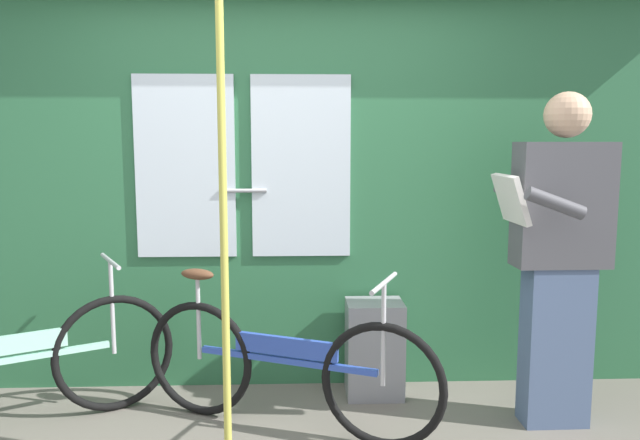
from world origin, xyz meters
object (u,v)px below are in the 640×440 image
(bicycle_leaning_behind, at_px, (5,367))
(passenger_reading_newspaper, at_px, (559,253))
(handrail_pole, at_px, (224,219))
(bicycle_near_door, at_px, (284,366))
(trash_bin_by_wall, at_px, (374,348))

(bicycle_leaning_behind, bearing_deg, passenger_reading_newspaper, -27.99)
(bicycle_leaning_behind, height_order, handrail_pole, handrail_pole)
(bicycle_near_door, height_order, handrail_pole, handrail_pole)
(bicycle_near_door, distance_m, passenger_reading_newspaper, 1.58)
(bicycle_leaning_behind, relative_size, passenger_reading_newspaper, 0.88)
(bicycle_leaning_behind, relative_size, trash_bin_by_wall, 2.71)
(passenger_reading_newspaper, height_order, trash_bin_by_wall, passenger_reading_newspaper)
(handrail_pole, bearing_deg, passenger_reading_newspaper, 14.07)
(passenger_reading_newspaper, xyz_separation_m, trash_bin_by_wall, (-0.92, 0.41, -0.66))
(passenger_reading_newspaper, distance_m, handrail_pole, 1.79)
(bicycle_near_door, distance_m, handrail_pole, 0.97)
(bicycle_leaning_behind, height_order, trash_bin_by_wall, bicycle_leaning_behind)
(passenger_reading_newspaper, distance_m, trash_bin_by_wall, 1.21)
(bicycle_leaning_behind, height_order, passenger_reading_newspaper, passenger_reading_newspaper)
(bicycle_near_door, xyz_separation_m, passenger_reading_newspaper, (1.46, 0.02, 0.60))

